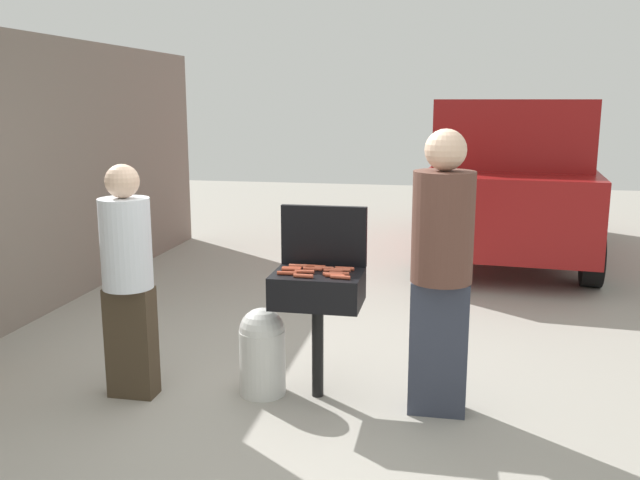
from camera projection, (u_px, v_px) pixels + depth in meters
name	position (u px, v px, depth m)	size (l,w,h in m)	color
ground_plane	(291.00, 392.00, 4.79)	(24.00, 24.00, 0.00)	#9E998E
house_wall_side	(4.00, 181.00, 6.02)	(0.24, 8.00, 2.62)	slate
bbq_grill	(318.00, 293.00, 4.59)	(0.60, 0.44, 0.88)	black
grill_lid_open	(324.00, 236.00, 4.73)	(0.60, 0.05, 0.42)	black
hot_dog_0	(345.00, 269.00, 4.62)	(0.03, 0.03, 0.13)	#B74C33
hot_dog_1	(304.00, 272.00, 4.54)	(0.03, 0.03, 0.13)	#B74C33
hot_dog_2	(340.00, 277.00, 4.40)	(0.03, 0.03, 0.13)	#B74C33
hot_dog_3	(339.00, 274.00, 4.49)	(0.03, 0.03, 0.13)	#B74C33
hot_dog_4	(316.00, 267.00, 4.67)	(0.03, 0.03, 0.13)	#AD4228
hot_dog_5	(341.00, 270.00, 4.58)	(0.03, 0.03, 0.13)	#C6593D
hot_dog_6	(333.00, 274.00, 4.47)	(0.03, 0.03, 0.13)	#C6593D
hot_dog_7	(291.00, 270.00, 4.59)	(0.03, 0.03, 0.13)	#AD4228
hot_dog_8	(303.00, 276.00, 4.43)	(0.03, 0.03, 0.13)	#B74C33
hot_dog_9	(313.00, 269.00, 4.61)	(0.03, 0.03, 0.13)	#B74C33
hot_dog_10	(335.00, 276.00, 4.43)	(0.03, 0.03, 0.13)	#AD4228
hot_dog_11	(287.00, 273.00, 4.50)	(0.03, 0.03, 0.13)	#AD4228
hot_dog_12	(333.00, 271.00, 4.56)	(0.03, 0.03, 0.13)	#B74C33
hot_dog_13	(292.00, 268.00, 4.63)	(0.03, 0.03, 0.13)	#AD4228
hot_dog_14	(298.00, 266.00, 4.70)	(0.03, 0.03, 0.13)	#C6593D
hot_dog_15	(324.00, 268.00, 4.63)	(0.03, 0.03, 0.13)	#C6593D
propane_tank	(262.00, 350.00, 4.71)	(0.32, 0.32, 0.62)	silver
person_left	(128.00, 273.00, 4.58)	(0.34, 0.34, 1.61)	#3F3323
person_right	(441.00, 264.00, 4.30)	(0.39, 0.39, 1.85)	#333847
parked_minivan	(511.00, 177.00, 8.94)	(2.32, 4.54, 2.02)	maroon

